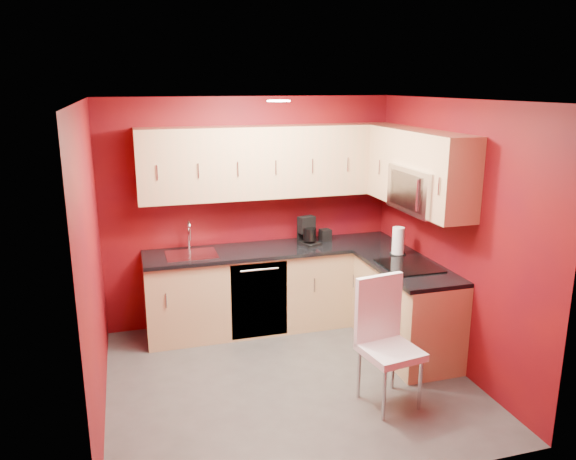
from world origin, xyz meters
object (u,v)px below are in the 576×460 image
microwave (424,190)px  napkin_holder (325,235)px  sink (191,251)px  dining_chair (391,345)px  coffee_maker (310,231)px  paper_towel (398,241)px

microwave → napkin_holder: bearing=117.1°
sink → napkin_holder: size_ratio=4.14×
napkin_holder → dining_chair: bearing=-93.6°
sink → coffee_maker: (1.29, -0.01, 0.12)m
microwave → coffee_maker: size_ratio=2.49×
paper_towel → napkin_holder: bearing=125.8°
microwave → dining_chair: size_ratio=0.70×
microwave → coffee_maker: (-0.80, 1.00, -0.60)m
sink → paper_towel: size_ratio=1.80×
microwave → paper_towel: (-0.04, 0.38, -0.61)m
coffee_maker → napkin_holder: coffee_maker is taller
microwave → dining_chair: bearing=-130.7°
coffee_maker → napkin_holder: (0.23, 0.12, -0.09)m
coffee_maker → paper_towel: size_ratio=1.05×
paper_towel → dining_chair: bearing=-118.7°
coffee_maker → dining_chair: coffee_maker is taller
microwave → sink: microwave is taller
sink → paper_towel: 2.15m
paper_towel → sink: bearing=163.2°
coffee_maker → napkin_holder: bearing=11.5°
coffee_maker → dining_chair: bearing=-103.2°
microwave → sink: (-2.09, 1.00, -0.72)m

